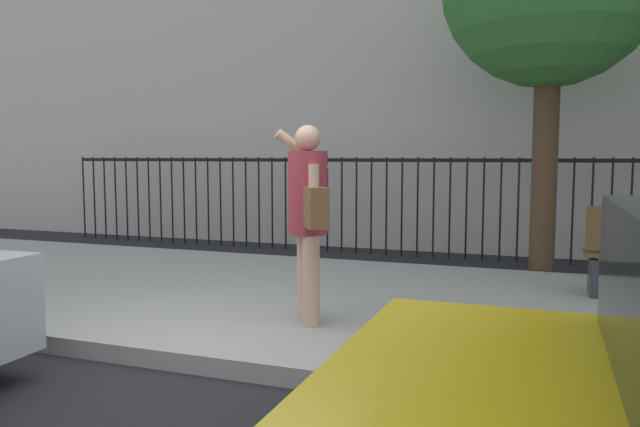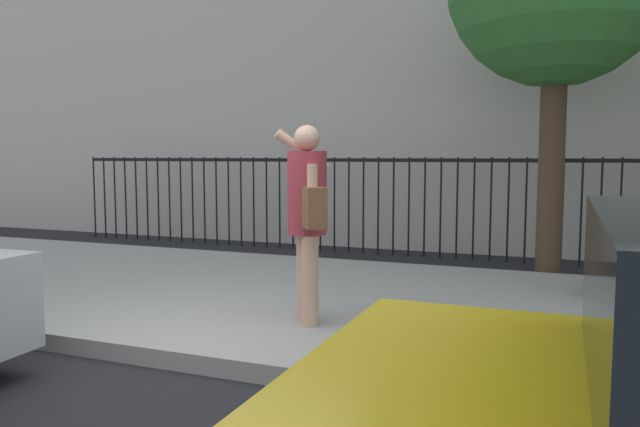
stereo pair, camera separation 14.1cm
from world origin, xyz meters
TOP-DOWN VIEW (x-y plane):
  - ground_plane at (0.00, 0.00)m, footprint 60.00×60.00m
  - sidewalk at (0.00, 2.20)m, footprint 28.00×4.40m
  - iron_fence at (0.00, 5.90)m, footprint 12.03×0.04m
  - pedestrian_on_phone at (0.65, 1.10)m, footprint 0.64×0.72m

SIDE VIEW (x-z plane):
  - ground_plane at x=0.00m, z-range 0.00..0.00m
  - sidewalk at x=0.00m, z-range 0.00..0.15m
  - iron_fence at x=0.00m, z-range 0.22..1.82m
  - pedestrian_on_phone at x=0.65m, z-range 0.29..2.02m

